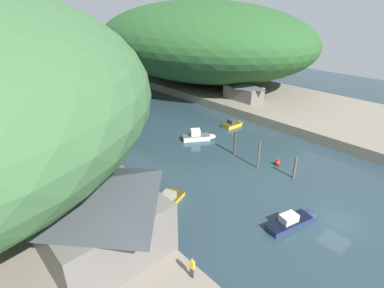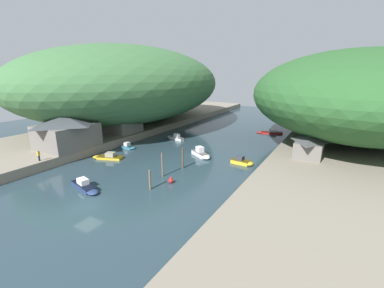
% 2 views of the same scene
% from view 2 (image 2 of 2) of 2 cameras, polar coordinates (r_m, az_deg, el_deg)
% --- Properties ---
extents(water_surface, '(130.00, 130.00, 0.00)m').
position_cam_2_polar(water_surface, '(54.42, 3.23, -0.02)').
color(water_surface, '#283D47').
rests_on(water_surface, ground).
extents(left_bank, '(22.00, 120.00, 1.53)m').
position_cam_2_polar(left_bank, '(69.34, -15.87, 3.50)').
color(left_bank, gray).
rests_on(left_bank, ground).
extents(right_bank, '(22.00, 120.00, 1.53)m').
position_cam_2_polar(right_bank, '(48.71, 31.01, -3.29)').
color(right_bank, gray).
rests_on(right_bank, ground).
extents(hillside_left, '(43.56, 60.99, 19.96)m').
position_cam_2_polar(hillside_left, '(72.15, -14.33, 12.69)').
color(hillside_left, '#3D6B3D').
rests_on(hillside_left, left_bank).
extents(hillside_right, '(41.52, 58.13, 17.77)m').
position_cam_2_polar(hillside_right, '(64.36, 33.32, 9.34)').
color(hillside_right, '#285628').
rests_on(hillside_right, right_bank).
extents(waterfront_building, '(8.67, 9.73, 5.83)m').
position_cam_2_polar(waterfront_building, '(51.40, -26.13, 2.65)').
color(waterfront_building, slate).
rests_on(waterfront_building, left_bank).
extents(boathouse_shed, '(7.77, 7.23, 4.06)m').
position_cam_2_polar(boathouse_shed, '(60.34, -15.50, 4.55)').
color(boathouse_shed, slate).
rests_on(boathouse_shed, left_bank).
extents(right_bank_cottage, '(4.40, 7.41, 3.66)m').
position_cam_2_polar(right_bank_cottage, '(46.03, 24.70, 0.01)').
color(right_bank_cottage, slate).
rests_on(right_bank_cottage, right_bank).
extents(boat_near_quay, '(5.02, 3.93, 1.70)m').
position_cam_2_polar(boat_near_quay, '(46.32, 2.10, -2.18)').
color(boat_near_quay, white).
rests_on(boat_near_quay, water_surface).
extents(boat_far_upstream, '(4.90, 2.11, 1.40)m').
position_cam_2_polar(boat_far_upstream, '(58.15, -3.80, 1.44)').
color(boat_far_upstream, white).
rests_on(boat_far_upstream, water_surface).
extents(boat_yellow_tender, '(6.37, 3.72, 0.90)m').
position_cam_2_polar(boat_yellow_tender, '(66.66, 16.83, 2.51)').
color(boat_yellow_tender, red).
rests_on(boat_yellow_tender, water_surface).
extents(boat_open_rowboat, '(5.69, 3.51, 1.16)m').
position_cam_2_polar(boat_open_rowboat, '(47.65, -18.29, -2.70)').
color(boat_open_rowboat, gold).
rests_on(boat_open_rowboat, water_surface).
extents(boat_moored_right, '(5.88, 2.76, 1.28)m').
position_cam_2_polar(boat_moored_right, '(36.52, -22.56, -8.71)').
color(boat_moored_right, navy).
rests_on(boat_moored_right, water_surface).
extents(boat_navy_launch, '(3.82, 1.93, 1.30)m').
position_cam_2_polar(boat_navy_launch, '(43.44, 11.21, -3.86)').
color(boat_navy_launch, gold).
rests_on(boat_navy_launch, water_surface).
extents(boat_small_dinghy, '(3.18, 1.58, 1.17)m').
position_cam_2_polar(boat_small_dinghy, '(52.86, -13.92, -0.56)').
color(boat_small_dinghy, teal).
rests_on(boat_small_dinghy, water_surface).
extents(mooring_post_nearest, '(0.27, 0.27, 2.72)m').
position_cam_2_polar(mooring_post_nearest, '(33.84, -9.35, -7.81)').
color(mooring_post_nearest, brown).
rests_on(mooring_post_nearest, water_surface).
extents(mooring_post_second, '(0.21, 0.21, 3.64)m').
position_cam_2_polar(mooring_post_second, '(37.41, -6.64, -4.60)').
color(mooring_post_second, brown).
rests_on(mooring_post_second, water_surface).
extents(mooring_post_middle, '(0.29, 0.29, 3.39)m').
position_cam_2_polar(mooring_post_middle, '(40.44, -2.07, -3.11)').
color(mooring_post_middle, '#4C3D2D').
rests_on(mooring_post_middle, water_surface).
extents(channel_buoy_near, '(0.69, 0.69, 1.03)m').
position_cam_2_polar(channel_buoy_near, '(35.68, -4.72, -8.06)').
color(channel_buoy_near, red).
rests_on(channel_buoy_near, water_surface).
extents(person_on_quay, '(0.30, 0.42, 1.69)m').
position_cam_2_polar(person_on_quay, '(45.83, -30.93, -2.07)').
color(person_on_quay, '#282D3D').
rests_on(person_on_quay, left_bank).
extents(person_by_boathouse, '(0.33, 0.43, 1.69)m').
position_cam_2_polar(person_by_boathouse, '(48.04, -25.80, -0.64)').
color(person_by_boathouse, '#282D3D').
rests_on(person_by_boathouse, left_bank).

